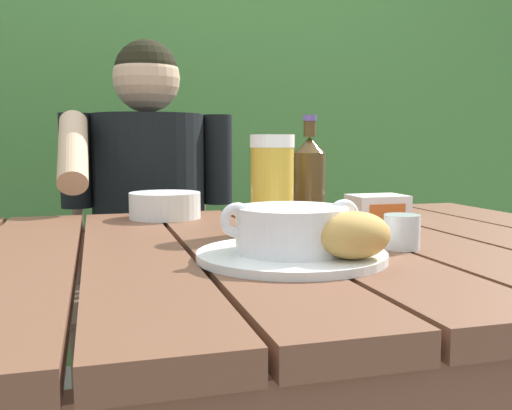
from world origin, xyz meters
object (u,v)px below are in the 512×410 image
butter_tub (377,209)px  table_knife (372,243)px  beer_glass (272,184)px  water_glass_small (402,232)px  bread_roll (355,235)px  diner_bowl (165,205)px  chair_near_diner (146,286)px  person_eating (150,218)px  soup_bowl (292,228)px  serving_plate (291,255)px  beer_bottle (309,180)px

butter_tub → table_knife: butter_tub is taller
beer_glass → water_glass_small: beer_glass is taller
beer_glass → bread_roll: bearing=-86.2°
bread_roll → diner_bowl: 0.61m
chair_near_diner → water_glass_small: bearing=-72.8°
beer_glass → diner_bowl: bearing=121.4°
person_eating → soup_bowl: 0.87m
serving_plate → chair_near_diner: bearing=96.6°
chair_near_diner → person_eating: 0.32m
water_glass_small → person_eating: bearing=111.3°
soup_bowl → beer_bottle: 0.34m
beer_glass → butter_tub: bearing=15.3°
water_glass_small → table_knife: size_ratio=0.39×
chair_near_diner → beer_bottle: 0.89m
bread_roll → diner_bowl: bearing=107.8°
serving_plate → bread_roll: size_ratio=2.44×
water_glass_small → butter_tub: 0.29m
chair_near_diner → butter_tub: 0.92m
beer_bottle → diner_bowl: size_ratio=1.41×
chair_near_diner → diner_bowl: 0.64m
butter_tub → table_knife: bearing=-119.5°
bread_roll → diner_bowl: bread_roll is taller
chair_near_diner → serving_plate: size_ratio=3.50×
soup_bowl → beer_glass: (0.04, 0.24, 0.05)m
beer_glass → water_glass_small: bearing=-53.5°
serving_plate → water_glass_small: water_glass_small is taller
soup_bowl → diner_bowl: bearing=103.5°
soup_bowl → serving_plate: bearing=-63.4°
beer_bottle → table_knife: bearing=-84.0°
serving_plate → bread_roll: (0.06, -0.08, 0.04)m
butter_tub → diner_bowl: (-0.42, 0.20, -0.00)m
soup_bowl → chair_near_diner: bearing=96.6°
chair_near_diner → bread_roll: bearing=-80.6°
soup_bowl → water_glass_small: size_ratio=3.68×
person_eating → table_knife: (0.29, -0.78, 0.05)m
beer_glass → person_eating: bearing=105.3°
beer_bottle → diner_bowl: beer_bottle is taller
beer_bottle → water_glass_small: bearing=-78.7°
chair_near_diner → beer_bottle: beer_bottle is taller
butter_tub → table_knife: 0.27m
bread_roll → table_knife: (0.10, 0.15, -0.04)m
water_glass_small → butter_tub: size_ratio=0.50×
person_eating → butter_tub: size_ratio=10.61×
beer_bottle → butter_tub: size_ratio=1.95×
water_glass_small → beer_glass: bearing=126.5°
person_eating → diner_bowl: 0.36m
water_glass_small → butter_tub: bearing=69.8°
soup_bowl → water_glass_small: 0.20m
person_eating → soup_bowl: bearing=-81.7°
beer_bottle → person_eating: bearing=115.7°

